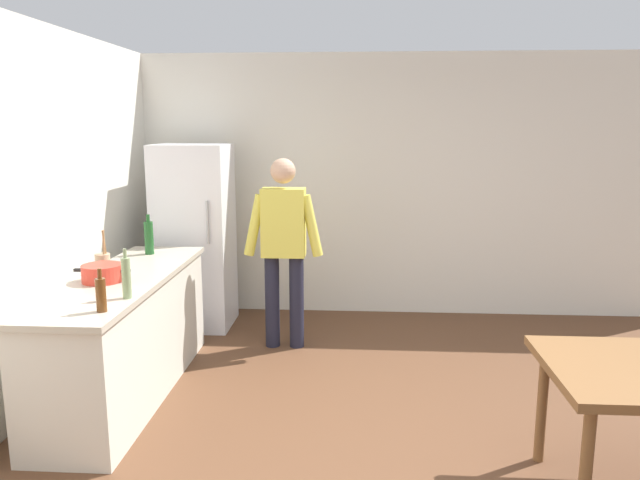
% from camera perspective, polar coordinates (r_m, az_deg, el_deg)
% --- Properties ---
extents(ground_plane, '(14.00, 14.00, 0.00)m').
position_cam_1_polar(ground_plane, '(3.89, 8.00, -19.88)').
color(ground_plane, brown).
extents(wall_back, '(6.40, 0.12, 2.70)m').
position_cam_1_polar(wall_back, '(6.38, 6.35, 5.08)').
color(wall_back, silver).
rests_on(wall_back, ground_plane).
extents(kitchen_counter, '(0.64, 2.20, 0.90)m').
position_cam_1_polar(kitchen_counter, '(4.73, -17.87, -8.58)').
color(kitchen_counter, beige).
rests_on(kitchen_counter, ground_plane).
extents(refrigerator, '(0.70, 0.67, 1.80)m').
position_cam_1_polar(refrigerator, '(6.06, -11.74, 0.31)').
color(refrigerator, white).
rests_on(refrigerator, ground_plane).
extents(person, '(0.70, 0.22, 1.70)m').
position_cam_1_polar(person, '(5.32, -3.45, -0.06)').
color(person, '#1E1E2D').
rests_on(person, ground_plane).
extents(cooking_pot, '(0.40, 0.28, 0.12)m').
position_cam_1_polar(cooking_pot, '(4.49, -19.87, -2.96)').
color(cooking_pot, red).
rests_on(cooking_pot, kitchen_counter).
extents(utensil_jar, '(0.11, 0.11, 0.32)m').
position_cam_1_polar(utensil_jar, '(4.77, -19.82, -1.96)').
color(utensil_jar, tan).
rests_on(utensil_jar, kitchen_counter).
extents(bottle_wine_green, '(0.08, 0.08, 0.34)m').
position_cam_1_polar(bottle_wine_green, '(5.31, -15.86, 0.26)').
color(bottle_wine_green, '#1E5123').
rests_on(bottle_wine_green, kitchen_counter).
extents(bottle_beer_brown, '(0.06, 0.06, 0.26)m').
position_cam_1_polar(bottle_beer_brown, '(3.77, -19.99, -4.83)').
color(bottle_beer_brown, '#5B3314').
rests_on(bottle_beer_brown, kitchen_counter).
extents(bottle_vinegar_tall, '(0.06, 0.06, 0.32)m').
position_cam_1_polar(bottle_vinegar_tall, '(4.00, -17.83, -3.38)').
color(bottle_vinegar_tall, gray).
rests_on(bottle_vinegar_tall, kitchen_counter).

